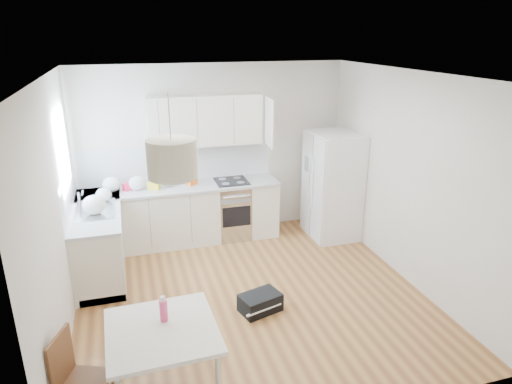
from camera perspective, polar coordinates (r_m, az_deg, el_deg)
The scene contains 29 objects.
floor at distance 5.89m, azimuth -0.64°, elevation -12.74°, with size 4.20×4.20×0.00m, color brown.
ceiling at distance 5.00m, azimuth -0.76°, elevation 14.44°, with size 4.20×4.20×0.00m, color white.
wall_back at distance 7.25m, azimuth -5.25°, elevation 5.11°, with size 4.20×4.20×0.00m, color beige.
wall_left at distance 5.17m, azimuth -23.72°, elevation -2.50°, with size 4.20×4.20×0.00m, color beige.
wall_right at distance 6.17m, azimuth 18.41°, elevation 1.60°, with size 4.20×4.20×0.00m, color beige.
window_glassblock at distance 6.15m, azimuth -22.99°, elevation 4.86°, with size 0.02×1.00×1.00m, color #BFE0F9.
cabinets_back at distance 7.16m, azimuth -9.26°, elevation -2.92°, with size 3.00×0.60×0.88m, color silver.
cabinets_left at distance 6.59m, azimuth -18.97°, elevation -5.84°, with size 0.60×1.80×0.88m, color silver.
counter_back at distance 7.00m, azimuth -9.46°, elevation 0.56°, with size 3.02×0.64×0.04m, color #B9BCBF.
counter_left at distance 6.41m, azimuth -19.42°, elevation -2.12°, with size 0.64×1.82×0.04m, color #B9BCBF.
backsplash_back at distance 7.19m, azimuth -9.90°, elevation 3.63°, with size 3.00×0.01×0.58m, color white.
backsplash_left at distance 6.34m, azimuth -22.37°, elevation 0.25°, with size 0.01×1.80×0.58m, color white.
upper_cabinets at distance 6.96m, azimuth -6.34°, elevation 8.89°, with size 1.70×0.32×0.75m, color silver.
range_oven at distance 7.29m, azimuth -3.02°, elevation -2.27°, with size 0.50×0.61×0.88m, color #B5B8BA, non-canonical shape.
sink at distance 6.36m, azimuth -19.45°, elevation -2.15°, with size 0.50×0.80×0.16m, color #B5B8BA, non-canonical shape.
refrigerator at distance 7.29m, azimuth 9.65°, elevation 0.81°, with size 0.81×0.84×1.68m, color white, non-canonical shape.
dining_table at distance 4.19m, azimuth -11.64°, elevation -17.31°, with size 0.96×0.96×0.73m.
dining_chair at distance 4.29m, azimuth -20.55°, elevation -21.23°, with size 0.36×0.36×0.86m, color #4E2B17, non-canonical shape.
drink_bottle at distance 4.18m, azimuth -11.49°, elevation -14.08°, with size 0.07×0.07×0.24m, color #DD3D6E.
gym_bag at distance 5.55m, azimuth 0.52°, elevation -13.65°, with size 0.47×0.31×0.22m, color black.
pendant_lamp at distance 3.70m, azimuth -10.46°, elevation 4.12°, with size 0.40×0.40×0.31m, color #C1B394.
grocery_bag_a at distance 6.95m, azimuth -17.64°, elevation 0.90°, with size 0.25×0.21×0.23m, color white.
grocery_bag_b at distance 6.93m, azimuth -14.66°, elevation 1.07°, with size 0.23×0.20×0.21m, color white.
grocery_bag_c at distance 6.99m, azimuth -10.98°, elevation 1.56°, with size 0.25×0.21×0.22m, color white.
grocery_bag_d at distance 6.61m, azimuth -18.50°, elevation -0.31°, with size 0.21×0.18×0.19m, color white.
grocery_bag_e at distance 6.16m, azimuth -19.60°, elevation -1.53°, with size 0.29×0.24×0.26m, color white.
snack_orange at distance 7.03m, azimuth -7.98°, elevation 1.31°, with size 0.15×0.09×0.10m, color #CF5312.
snack_yellow at distance 6.93m, azimuth -12.64°, elevation 0.80°, with size 0.17×0.10×0.11m, color gold.
snack_red at distance 6.99m, azimuth -15.66°, elevation 0.67°, with size 0.15×0.10×0.10m, color red.
Camera 1 is at (-1.35, -4.79, 3.14)m, focal length 32.00 mm.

